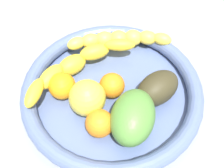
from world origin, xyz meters
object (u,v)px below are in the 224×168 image
object	(u,v)px
banana_draped_right	(75,65)
orange_front	(100,123)
apple_yellow	(87,98)
mango_green	(133,117)
fruit_bowl	(112,91)
orange_mid_right	(62,86)
orange_mid_left	(113,85)
avocado_dark	(158,88)
banana_draped_left	(119,39)

from	to	relation	value
banana_draped_right	orange_front	size ratio (longest dim) A/B	4.69
apple_yellow	mango_green	world-z (taller)	mango_green
fruit_bowl	orange_mid_right	world-z (taller)	orange_mid_right
orange_front	mango_green	size ratio (longest dim) A/B	0.47
fruit_bowl	orange_mid_left	size ratio (longest dim) A/B	7.09
orange_mid_right	avocado_dark	xyz separation A→B (cm)	(-17.80, 4.63, 0.39)
banana_draped_right	orange_front	xyz separation A→B (cm)	(-2.56, 13.73, -0.61)
banana_draped_left	orange_front	world-z (taller)	orange_front
orange_front	orange_mid_left	world-z (taller)	same
fruit_bowl	apple_yellow	distance (cm)	6.45
avocado_dark	apple_yellow	size ratio (longest dim) A/B	1.34
orange_mid_left	mango_green	xyz separation A→B (cm)	(-1.67, 8.16, 1.17)
banana_draped_left	orange_front	bearing A→B (deg)	67.78
banana_draped_left	orange_front	distance (cm)	21.19
fruit_bowl	mango_green	world-z (taller)	mango_green
orange_mid_right	banana_draped_left	bearing A→B (deg)	-143.26
fruit_bowl	banana_draped_left	xyz separation A→B (cm)	(-4.14, -12.00, 2.22)
banana_draped_right	orange_mid_right	world-z (taller)	banana_draped_right
orange_mid_left	orange_mid_right	distance (cm)	9.95
orange_front	orange_mid_right	xyz separation A→B (cm)	(5.63, -9.43, 0.11)
banana_draped_right	avocado_dark	size ratio (longest dim) A/B	2.59
orange_front	avocado_dark	xyz separation A→B (cm)	(-12.17, -4.80, 0.50)
fruit_bowl	orange_front	bearing A→B (deg)	63.05
avocado_dark	mango_green	size ratio (longest dim) A/B	0.84
banana_draped_left	orange_mid_left	bearing A→B (deg)	72.16
fruit_bowl	banana_draped_left	bearing A→B (deg)	-109.05
fruit_bowl	orange_front	xyz separation A→B (cm)	(3.87, 7.62, 2.07)
banana_draped_left	mango_green	size ratio (longest dim) A/B	2.14
fruit_bowl	orange_mid_right	bearing A→B (deg)	-10.82
orange_front	avocado_dark	distance (cm)	13.09
banana_draped_right	apple_yellow	distance (cm)	8.68
avocado_dark	apple_yellow	distance (cm)	13.47
banana_draped_right	orange_mid_right	xyz separation A→B (cm)	(3.07, 4.29, -0.50)
avocado_dark	orange_mid_left	bearing A→B (deg)	-19.11
mango_green	apple_yellow	bearing A→B (deg)	-38.84
apple_yellow	fruit_bowl	bearing A→B (deg)	-154.39
fruit_bowl	apple_yellow	size ratio (longest dim) A/B	5.17
orange_front	orange_mid_left	bearing A→B (deg)	-118.64
banana_draped_left	fruit_bowl	bearing A→B (deg)	70.95
banana_draped_right	mango_green	xyz separation A→B (cm)	(-8.37, 14.30, 0.53)
banana_draped_left	banana_draped_right	distance (cm)	12.11
fruit_bowl	apple_yellow	bearing A→B (deg)	25.61
banana_draped_left	banana_draped_right	xyz separation A→B (cm)	(10.57, 5.89, 0.46)
banana_draped_right	orange_mid_left	size ratio (longest dim) A/B	4.75
fruit_bowl	avocado_dark	size ratio (longest dim) A/B	3.86
orange_front	orange_mid_right	size ratio (longest dim) A/B	0.96
orange_mid_left	mango_green	size ratio (longest dim) A/B	0.46
orange_front	apple_yellow	distance (cm)	5.38
banana_draped_right	orange_front	world-z (taller)	banana_draped_right
fruit_bowl	banana_draped_right	xyz separation A→B (cm)	(6.43, -6.11, 2.68)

